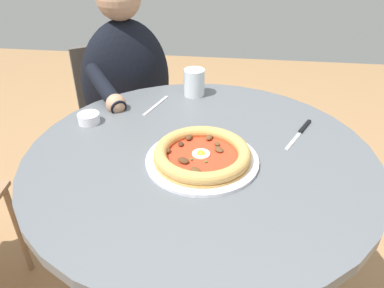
# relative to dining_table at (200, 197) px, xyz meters

# --- Properties ---
(dining_table) EXTENTS (0.99, 0.99, 0.76)m
(dining_table) POSITION_rel_dining_table_xyz_m (0.00, 0.00, 0.00)
(dining_table) COLOR #565B60
(dining_table) RESTS_ON ground
(pizza_on_plate) EXTENTS (0.31, 0.31, 0.05)m
(pizza_on_plate) POSITION_rel_dining_table_xyz_m (0.01, -0.04, 0.18)
(pizza_on_plate) COLOR white
(pizza_on_plate) RESTS_ON dining_table
(water_glass) EXTENTS (0.08, 0.08, 0.10)m
(water_glass) POSITION_rel_dining_table_xyz_m (-0.06, 0.38, 0.21)
(water_glass) COLOR silver
(water_glass) RESTS_ON dining_table
(steak_knife) EXTENTS (0.10, 0.18, 0.01)m
(steak_knife) POSITION_rel_dining_table_xyz_m (0.30, 0.16, 0.17)
(steak_knife) COLOR silver
(steak_knife) RESTS_ON dining_table
(ramekin_capers) EXTENTS (0.07, 0.07, 0.03)m
(ramekin_capers) POSITION_rel_dining_table_xyz_m (-0.37, 0.13, 0.18)
(ramekin_capers) COLOR white
(ramekin_capers) RESTS_ON dining_table
(fork_utensil) EXTENTS (0.06, 0.16, 0.00)m
(fork_utensil) POSITION_rel_dining_table_xyz_m (-0.19, 0.28, 0.17)
(fork_utensil) COLOR #BCBCC1
(fork_utensil) RESTS_ON dining_table
(diner_person) EXTENTS (0.44, 0.59, 1.15)m
(diner_person) POSITION_rel_dining_table_xyz_m (-0.38, 0.56, -0.08)
(diner_person) COLOR #282833
(diner_person) RESTS_ON ground
(cafe_chair_diner) EXTENTS (0.56, 0.56, 0.82)m
(cafe_chair_diner) POSITION_rel_dining_table_xyz_m (-0.45, 0.68, -0.09)
(cafe_chair_diner) COLOR #504A45
(cafe_chair_diner) RESTS_ON ground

